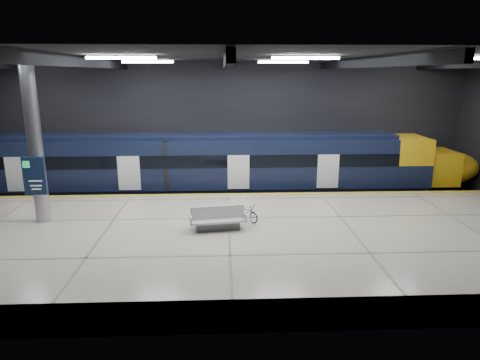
{
  "coord_description": "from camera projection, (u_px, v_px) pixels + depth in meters",
  "views": [
    {
      "loc": [
        -0.25,
        -18.91,
        7.32
      ],
      "look_at": [
        0.63,
        1.5,
        2.2
      ],
      "focal_mm": 32.0,
      "sensor_mm": 36.0,
      "label": 1
    }
  ],
  "objects": [
    {
      "name": "ground",
      "position": [
        228.0,
        233.0,
        20.12
      ],
      "size": [
        30.0,
        30.0,
        0.0
      ],
      "primitive_type": "plane",
      "color": "black",
      "rests_on": "ground"
    },
    {
      "name": "pannier_bag",
      "position": [
        232.0,
        217.0,
        18.54
      ],
      "size": [
        0.34,
        0.25,
        0.35
      ],
      "primitive_type": "cube",
      "rotation": [
        0.0,
        0.0,
        -0.27
      ],
      "color": "black",
      "rests_on": "platform"
    },
    {
      "name": "safety_strip",
      "position": [
        227.0,
        194.0,
        22.51
      ],
      "size": [
        30.0,
        0.4,
        0.01
      ],
      "primitive_type": "cube",
      "color": "gold",
      "rests_on": "platform"
    },
    {
      "name": "platform",
      "position": [
        229.0,
        243.0,
        17.56
      ],
      "size": [
        30.0,
        11.0,
        1.1
      ],
      "primitive_type": "cube",
      "color": "beige",
      "rests_on": "ground"
    },
    {
      "name": "room_shell",
      "position": [
        227.0,
        111.0,
        18.73
      ],
      "size": [
        30.1,
        16.1,
        8.05
      ],
      "color": "black",
      "rests_on": "ground"
    },
    {
      "name": "info_column",
      "position": [
        35.0,
        144.0,
        17.7
      ],
      "size": [
        0.9,
        0.78,
        6.9
      ],
      "color": "#9EA0A5",
      "rests_on": "platform"
    },
    {
      "name": "rails",
      "position": [
        227.0,
        198.0,
        25.43
      ],
      "size": [
        30.0,
        1.52,
        0.16
      ],
      "color": "gray",
      "rests_on": "ground"
    },
    {
      "name": "train",
      "position": [
        217.0,
        166.0,
        24.92
      ],
      "size": [
        29.4,
        2.84,
        3.79
      ],
      "color": "black",
      "rests_on": "ground"
    },
    {
      "name": "bicycle",
      "position": [
        246.0,
        212.0,
        18.51
      ],
      "size": [
        1.3,
        1.47,
        0.77
      ],
      "primitive_type": "imported",
      "rotation": [
        0.0,
        0.0,
        0.66
      ],
      "color": "#99999E",
      "rests_on": "platform"
    },
    {
      "name": "bench",
      "position": [
        217.0,
        221.0,
        17.44
      ],
      "size": [
        2.38,
        1.26,
        1.0
      ],
      "rotation": [
        0.0,
        0.0,
        0.15
      ],
      "color": "#595B60",
      "rests_on": "platform"
    }
  ]
}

